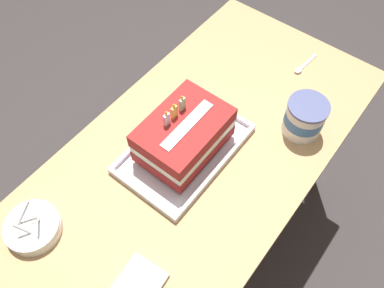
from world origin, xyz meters
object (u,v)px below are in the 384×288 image
bowl_stack (33,227)px  ice_cream_tub (304,118)px  birthday_cake (184,135)px  serving_spoon_near_tray (301,68)px  foil_tray (184,149)px  napkin_pile (139,283)px

bowl_stack → ice_cream_tub: 0.79m
birthday_cake → serving_spoon_near_tray: 0.51m
foil_tray → ice_cream_tub: bearing=-39.7°
serving_spoon_near_tray → foil_tray: bearing=167.8°
serving_spoon_near_tray → napkin_pile: napkin_pile is taller
bowl_stack → serving_spoon_near_tray: bearing=-15.8°
birthday_cake → bowl_stack: birthday_cake is taller
foil_tray → ice_cream_tub: 0.36m
birthday_cake → ice_cream_tub: size_ratio=2.11×
birthday_cake → serving_spoon_near_tray: birthday_cake is taller
birthday_cake → bowl_stack: 0.45m
foil_tray → birthday_cake: size_ratio=1.51×
napkin_pile → bowl_stack: bearing=102.1°
foil_tray → serving_spoon_near_tray: 0.50m
bowl_stack → ice_cream_tub: size_ratio=1.20×
foil_tray → bowl_stack: bowl_stack is taller
serving_spoon_near_tray → bowl_stack: bearing=164.2°
napkin_pile → ice_cream_tub: bearing=-6.9°
ice_cream_tub → serving_spoon_near_tray: (0.22, 0.12, -0.05)m
foil_tray → bowl_stack: bearing=160.2°
serving_spoon_near_tray → ice_cream_tub: bearing=-151.3°
foil_tray → serving_spoon_near_tray: (0.49, -0.11, -0.00)m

